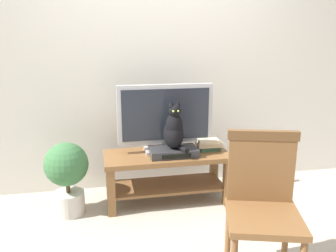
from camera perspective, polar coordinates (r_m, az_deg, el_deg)
The scene contains 9 objects.
ground_plane at distance 2.96m, azimuth 0.77°, elevation -16.59°, with size 12.00×12.00×0.00m, color #ADA393.
back_wall at distance 3.54m, azimuth -2.71°, elevation 12.40°, with size 7.00×0.12×2.80m, color silver.
tv_stand at distance 3.30m, azimuth -0.17°, elevation -6.75°, with size 1.15×0.49×0.47m.
tv at distance 3.23m, azimuth -0.41°, elevation 1.46°, with size 0.88×0.20×0.63m.
media_box at distance 3.19m, azimuth 0.89°, elevation -4.19°, with size 0.43×0.26×0.07m.
cat at distance 3.12m, azimuth 0.97°, elevation -0.65°, with size 0.19×0.29×0.45m.
wooden_chair at distance 2.29m, azimuth 15.06°, elevation -11.25°, with size 0.54×0.54×0.96m.
book_stack at distance 3.36m, azimuth 6.56°, elevation -2.87°, with size 0.24×0.18×0.12m.
potted_plant at distance 3.17m, azimuth -16.07°, elevation -7.35°, with size 0.38×0.38×0.65m.
Camera 1 is at (-0.54, -2.48, 1.53)m, focal length 37.59 mm.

